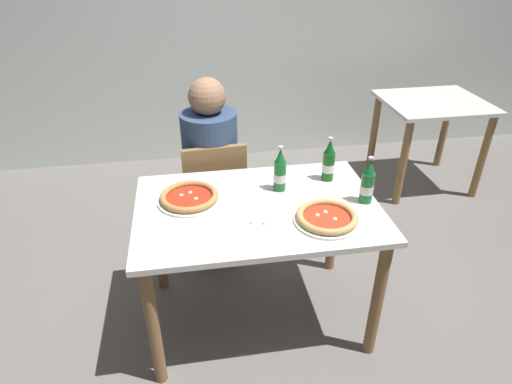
% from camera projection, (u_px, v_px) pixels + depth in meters
% --- Properties ---
extents(ground_plane, '(8.00, 8.00, 0.00)m').
position_uv_depth(ground_plane, '(257.00, 314.00, 2.55)').
color(ground_plane, slate).
extents(back_wall_tiled, '(7.00, 0.10, 2.60)m').
position_uv_depth(back_wall_tiled, '(215.00, 15.00, 3.75)').
color(back_wall_tiled, silver).
rests_on(back_wall_tiled, ground_plane).
extents(dining_table_main, '(1.20, 0.80, 0.75)m').
position_uv_depth(dining_table_main, '(258.00, 225.00, 2.22)').
color(dining_table_main, silver).
rests_on(dining_table_main, ground_plane).
extents(chair_behind_table, '(0.43, 0.43, 0.85)m').
position_uv_depth(chair_behind_table, '(214.00, 193.00, 2.80)').
color(chair_behind_table, olive).
rests_on(chair_behind_table, ground_plane).
extents(diner_seated, '(0.34, 0.34, 1.21)m').
position_uv_depth(diner_seated, '(212.00, 175.00, 2.79)').
color(diner_seated, '#2D3342').
rests_on(diner_seated, ground_plane).
extents(dining_table_background, '(0.80, 0.70, 0.75)m').
position_uv_depth(dining_table_background, '(431.00, 119.00, 3.59)').
color(dining_table_background, silver).
rests_on(dining_table_background, ground_plane).
extents(pizza_margherita_near, '(0.32, 0.32, 0.04)m').
position_uv_depth(pizza_margherita_near, '(189.00, 197.00, 2.20)').
color(pizza_margherita_near, white).
rests_on(pizza_margherita_near, dining_table_main).
extents(pizza_marinara_far, '(0.31, 0.31, 0.04)m').
position_uv_depth(pizza_marinara_far, '(327.00, 218.00, 2.04)').
color(pizza_marinara_far, white).
rests_on(pizza_marinara_far, dining_table_main).
extents(beer_bottle_left, '(0.07, 0.07, 0.25)m').
position_uv_depth(beer_bottle_left, '(329.00, 162.00, 2.35)').
color(beer_bottle_left, '#14591E').
rests_on(beer_bottle_left, dining_table_main).
extents(beer_bottle_center, '(0.07, 0.07, 0.25)m').
position_uv_depth(beer_bottle_center, '(367.00, 183.00, 2.15)').
color(beer_bottle_center, '#196B2D').
rests_on(beer_bottle_center, dining_table_main).
extents(beer_bottle_right, '(0.07, 0.07, 0.25)m').
position_uv_depth(beer_bottle_right, '(280.00, 172.00, 2.25)').
color(beer_bottle_right, '#196B2D').
rests_on(beer_bottle_right, dining_table_main).
extents(napkin_with_cutlery, '(0.22, 0.22, 0.01)m').
position_uv_depth(napkin_with_cutlery, '(258.00, 213.00, 2.10)').
color(napkin_with_cutlery, white).
rests_on(napkin_with_cutlery, dining_table_main).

